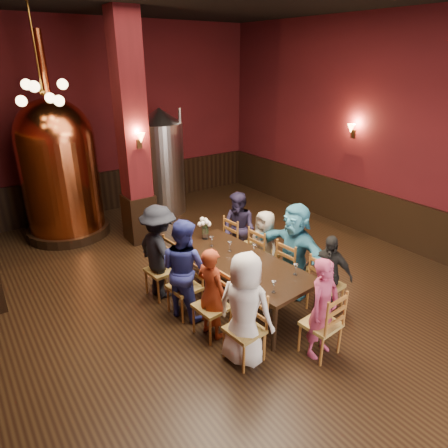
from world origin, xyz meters
TOP-DOWN VIEW (x-y plane):
  - room at (0.00, 0.00)m, footprint 10.00×10.02m
  - wainscot_right at (3.96, 0.00)m, footprint 0.08×9.90m
  - wainscot_back at (0.00, 4.96)m, footprint 7.90×0.08m
  - column at (-0.30, 2.80)m, footprint 0.58×0.58m
  - pendant_cluster at (-1.80, 2.90)m, footprint 0.90×0.90m
  - sconce_wall at (3.90, 0.80)m, footprint 0.20×0.20m
  - sconce_column at (-0.30, 2.50)m, footprint 0.20×0.20m
  - dining_table at (-0.01, -0.36)m, footprint 1.20×2.48m
  - chair_0 at (-0.77, -1.43)m, footprint 0.50×0.50m
  - person_0 at (-0.77, -1.43)m, footprint 0.75×0.88m
  - chair_1 at (-0.82, -0.76)m, footprint 0.50×0.50m
  - person_1 at (-0.82, -0.76)m, footprint 0.42×0.55m
  - chair_2 at (-0.88, -0.11)m, footprint 0.50×0.50m
  - person_2 at (-0.88, -0.11)m, footprint 0.62×0.84m
  - chair_3 at (-0.94, 0.56)m, footprint 0.50×0.50m
  - person_3 at (-0.94, 0.56)m, footprint 0.70×1.08m
  - chair_4 at (0.93, -1.29)m, footprint 0.50×0.50m
  - person_4 at (0.93, -1.29)m, footprint 0.61×0.81m
  - chair_5 at (0.87, -0.62)m, footprint 0.50×0.50m
  - person_5 at (0.87, -0.62)m, footprint 0.56×1.49m
  - chair_6 at (0.81, 0.04)m, footprint 0.50×0.50m
  - person_6 at (0.81, 0.04)m, footprint 0.42×0.63m
  - chair_7 at (0.76, 0.70)m, footprint 0.50×0.50m
  - person_7 at (0.76, 0.70)m, footprint 0.51×0.75m
  - chair_8 at (0.13, -1.91)m, footprint 0.50×0.50m
  - person_8 at (0.13, -1.91)m, footprint 0.55×0.41m
  - copper_kettle at (-1.49, 3.98)m, footprint 2.00×2.00m
  - steel_vessel at (0.90, 4.02)m, footprint 1.10×1.10m
  - rose_vase at (-0.02, 0.64)m, footprint 0.23×0.23m
  - wine_glass_0 at (-0.07, -0.71)m, footprint 0.07×0.07m
  - wine_glass_1 at (0.29, -0.31)m, footprint 0.07×0.07m
  - wine_glass_2 at (0.37, -1.16)m, footprint 0.07×0.07m
  - wine_glass_3 at (-0.20, -1.33)m, footprint 0.07×0.07m
  - wine_glass_4 at (0.04, -0.00)m, footprint 0.07×0.07m
  - wine_glass_5 at (-0.09, 0.33)m, footprint 0.07×0.07m

SIDE VIEW (x-z plane):
  - chair_0 at x=-0.77m, z-range 0.00..0.92m
  - chair_1 at x=-0.82m, z-range 0.00..0.92m
  - chair_2 at x=-0.88m, z-range 0.00..0.92m
  - chair_3 at x=-0.94m, z-range 0.00..0.92m
  - chair_4 at x=0.93m, z-range 0.00..0.92m
  - chair_5 at x=0.87m, z-range 0.00..0.92m
  - chair_6 at x=0.81m, z-range 0.00..0.92m
  - chair_7 at x=0.76m, z-range 0.00..0.92m
  - chair_8 at x=0.13m, z-range 0.00..0.92m
  - wainscot_right at x=3.96m, z-range 0.00..1.00m
  - wainscot_back at x=0.00m, z-range 0.00..1.00m
  - person_6 at x=0.81m, z-range 0.00..1.26m
  - person_4 at x=0.93m, z-range 0.00..1.27m
  - person_1 at x=-0.82m, z-range 0.00..1.35m
  - dining_table at x=-0.01m, z-range 0.31..1.06m
  - person_8 at x=0.13m, z-range 0.00..1.39m
  - person_7 at x=0.76m, z-range 0.00..1.41m
  - person_0 at x=-0.77m, z-range 0.00..1.53m
  - person_2 at x=-0.88m, z-range 0.00..1.55m
  - person_3 at x=-0.94m, z-range 0.00..1.57m
  - person_5 at x=0.87m, z-range 0.00..1.58m
  - wine_glass_0 at x=-0.07m, z-range 0.75..0.92m
  - wine_glass_1 at x=0.29m, z-range 0.75..0.92m
  - wine_glass_2 at x=0.37m, z-range 0.75..0.92m
  - wine_glass_3 at x=-0.20m, z-range 0.75..0.92m
  - wine_glass_4 at x=0.04m, z-range 0.75..0.92m
  - wine_glass_5 at x=-0.09m, z-range 0.75..0.92m
  - rose_vase at x=-0.02m, z-range 0.81..1.20m
  - steel_vessel at x=0.90m, z-range 0.00..2.57m
  - copper_kettle at x=-1.49m, z-range -0.56..3.58m
  - sconce_wall at x=3.90m, z-range 2.02..2.38m
  - sconce_column at x=-0.30m, z-range 2.02..2.38m
  - room at x=0.00m, z-range 0.00..4.50m
  - column at x=-0.30m, z-range 0.00..4.50m
  - pendant_cluster at x=-1.80m, z-range 2.25..3.95m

